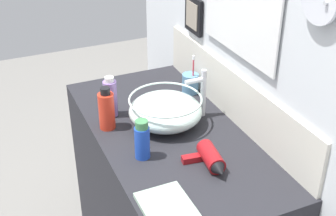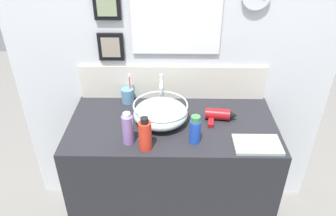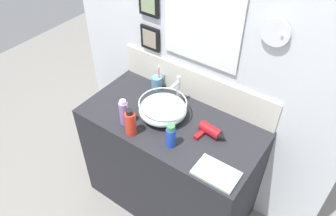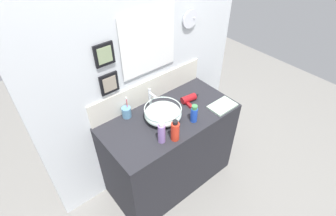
# 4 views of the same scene
# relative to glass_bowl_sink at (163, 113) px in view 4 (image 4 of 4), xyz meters

# --- Properties ---
(ground_plane) EXTENTS (6.00, 6.00, 0.00)m
(ground_plane) POSITION_rel_glass_bowl_sink_xyz_m (0.07, -0.01, -0.90)
(ground_plane) COLOR gray
(vanity_counter) EXTENTS (1.15, 0.57, 0.83)m
(vanity_counter) POSITION_rel_glass_bowl_sink_xyz_m (0.07, -0.01, -0.48)
(vanity_counter) COLOR #232328
(vanity_counter) RESTS_ON ground
(back_panel) EXTENTS (1.95, 0.10, 2.34)m
(back_panel) POSITION_rel_glass_bowl_sink_xyz_m (0.06, 0.31, 0.28)
(back_panel) COLOR silver
(back_panel) RESTS_ON ground
(glass_bowl_sink) EXTENTS (0.30, 0.30, 0.12)m
(glass_bowl_sink) POSITION_rel_glass_bowl_sink_xyz_m (0.00, 0.00, 0.00)
(glass_bowl_sink) COLOR silver
(glass_bowl_sink) RESTS_ON vanity_counter
(faucet) EXTENTS (0.02, 0.09, 0.21)m
(faucet) POSITION_rel_glass_bowl_sink_xyz_m (-0.00, 0.16, 0.06)
(faucet) COLOR silver
(faucet) RESTS_ON vanity_counter
(hair_drier) EXTENTS (0.18, 0.13, 0.06)m
(hair_drier) POSITION_rel_glass_bowl_sink_xyz_m (0.33, 0.03, -0.03)
(hair_drier) COLOR maroon
(hair_drier) RESTS_ON vanity_counter
(toothbrush_cup) EXTENTS (0.08, 0.08, 0.19)m
(toothbrush_cup) POSITION_rel_glass_bowl_sink_xyz_m (-0.21, 0.22, -0.02)
(toothbrush_cup) COLOR #598CB2
(toothbrush_cup) RESTS_ON vanity_counter
(soap_dispenser) EXTENTS (0.06, 0.06, 0.16)m
(soap_dispenser) POSITION_rel_glass_bowl_sink_xyz_m (0.18, -0.17, 0.01)
(soap_dispenser) COLOR blue
(soap_dispenser) RESTS_ON vanity_counter
(lotion_bottle) EXTENTS (0.06, 0.06, 0.18)m
(lotion_bottle) POSITION_rel_glass_bowl_sink_xyz_m (-0.07, -0.23, 0.02)
(lotion_bottle) COLOR red
(lotion_bottle) RESTS_ON vanity_counter
(spray_bottle) EXTENTS (0.06, 0.06, 0.18)m
(spray_bottle) POSITION_rel_glass_bowl_sink_xyz_m (-0.16, -0.18, 0.02)
(spray_bottle) COLOR #8C6BB2
(spray_bottle) RESTS_ON vanity_counter
(hand_towel) EXTENTS (0.24, 0.16, 0.02)m
(hand_towel) POSITION_rel_glass_bowl_sink_xyz_m (0.49, -0.20, -0.05)
(hand_towel) COLOR #99B29E
(hand_towel) RESTS_ON vanity_counter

